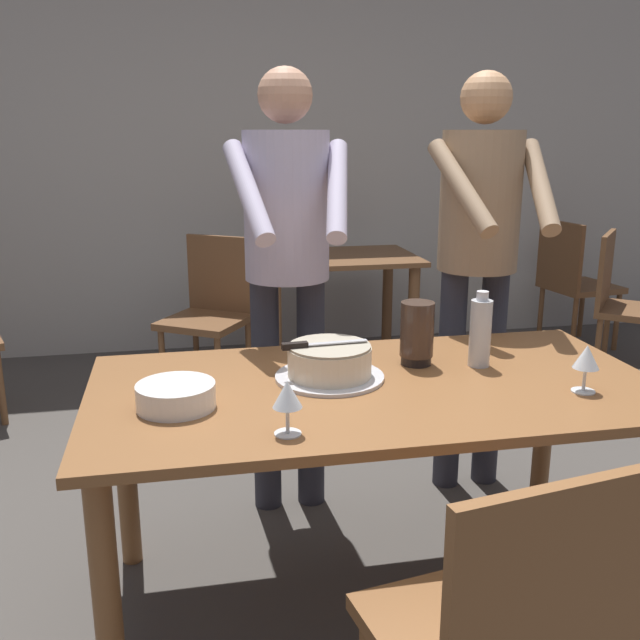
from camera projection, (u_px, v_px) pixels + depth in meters
The scene contains 17 objects.
ground_plane at pixel (372, 596), 2.35m from camera, with size 14.00×14.00×0.00m, color #4C4742.
back_wall at pixel (258, 153), 4.87m from camera, with size 10.00×0.12×2.70m, color #BCB7AD.
main_dining_table at pixel (376, 415), 2.19m from camera, with size 1.73×0.90×0.75m.
cake_on_platter at pixel (330, 363), 2.19m from camera, with size 0.34×0.34×0.11m.
cake_knife at pixel (307, 345), 2.16m from camera, with size 0.27×0.04×0.02m.
plate_stack at pixel (176, 396), 1.97m from camera, with size 0.22×0.22×0.07m.
wine_glass_near at pixel (586, 359), 2.07m from camera, with size 0.08×0.08×0.14m.
wine_glass_far at pixel (287, 396), 1.78m from camera, with size 0.08×0.08×0.14m.
water_bottle at pixel (480, 332), 2.30m from camera, with size 0.07×0.07×0.25m.
hurricane_lamp at pixel (417, 333), 2.32m from camera, with size 0.11×0.11×0.21m.
person_cutting_cake at pixel (287, 246), 2.67m from camera, with size 0.47×0.55×1.72m.
person_standing_beside at pixel (479, 239), 2.85m from camera, with size 0.47×0.55×1.72m.
chair_near_side at pixel (502, 637), 1.45m from camera, with size 0.51×0.51×0.90m.
background_table at pixel (336, 281), 4.48m from camera, with size 1.00×0.70×0.74m.
background_chair_0 at pixel (625, 301), 4.33m from camera, with size 0.62×0.62×0.90m.
background_chair_1 at pixel (573, 279), 4.96m from camera, with size 0.50×0.50×0.90m.
background_chair_3 at pixel (211, 308), 4.15m from camera, with size 0.61×0.61×0.90m.
Camera 1 is at (-0.57, -1.96, 1.50)m, focal length 39.81 mm.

